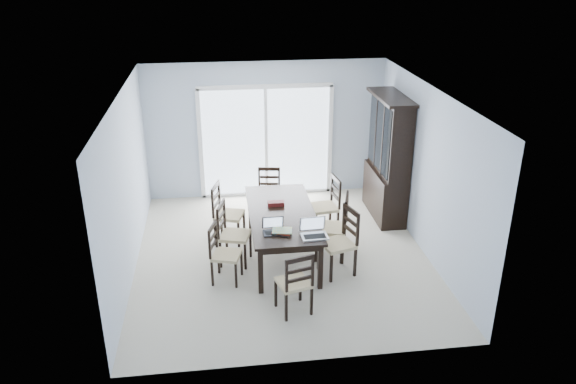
% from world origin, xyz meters
% --- Properties ---
extents(floor, '(5.00, 5.00, 0.00)m').
position_xyz_m(floor, '(0.00, 0.00, 0.00)').
color(floor, '#BEB7A3').
rests_on(floor, ground).
extents(ceiling, '(5.00, 5.00, 0.00)m').
position_xyz_m(ceiling, '(0.00, 0.00, 2.60)').
color(ceiling, white).
rests_on(ceiling, back_wall).
extents(back_wall, '(4.50, 0.02, 2.60)m').
position_xyz_m(back_wall, '(0.00, 2.50, 1.30)').
color(back_wall, '#ACBACD').
rests_on(back_wall, floor).
extents(wall_left, '(0.02, 5.00, 2.60)m').
position_xyz_m(wall_left, '(-2.25, 0.00, 1.30)').
color(wall_left, '#ACBACD').
rests_on(wall_left, floor).
extents(wall_right, '(0.02, 5.00, 2.60)m').
position_xyz_m(wall_right, '(2.25, 0.00, 1.30)').
color(wall_right, '#ACBACD').
rests_on(wall_right, floor).
extents(balcony, '(4.50, 2.00, 0.10)m').
position_xyz_m(balcony, '(0.00, 3.50, -0.05)').
color(balcony, gray).
rests_on(balcony, ground).
extents(railing, '(4.50, 0.06, 1.10)m').
position_xyz_m(railing, '(0.00, 4.50, 0.55)').
color(railing, '#99999E').
rests_on(railing, balcony).
extents(dining_table, '(1.00, 2.20, 0.75)m').
position_xyz_m(dining_table, '(0.00, 0.00, 0.67)').
color(dining_table, black).
rests_on(dining_table, floor).
extents(china_hutch, '(0.50, 1.38, 2.20)m').
position_xyz_m(china_hutch, '(2.02, 1.25, 1.07)').
color(china_hutch, black).
rests_on(china_hutch, floor).
extents(sliding_door, '(2.52, 0.05, 2.18)m').
position_xyz_m(sliding_door, '(0.00, 2.48, 1.09)').
color(sliding_door, silver).
rests_on(sliding_door, floor).
extents(chair_left_near, '(0.49, 0.48, 1.02)m').
position_xyz_m(chair_left_near, '(-0.96, -0.59, 0.54)').
color(chair_left_near, black).
rests_on(chair_left_near, floor).
extents(chair_left_mid, '(0.53, 0.52, 1.12)m').
position_xyz_m(chair_left_mid, '(-0.82, -0.08, 0.59)').
color(chair_left_mid, black).
rests_on(chair_left_mid, floor).
extents(chair_left_far, '(0.55, 0.54, 1.15)m').
position_xyz_m(chair_left_far, '(-0.88, 0.64, 0.61)').
color(chair_left_far, black).
rests_on(chair_left_far, floor).
extents(chair_right_near, '(0.56, 0.55, 1.17)m').
position_xyz_m(chair_right_near, '(0.84, -0.59, 0.62)').
color(chair_right_near, black).
rests_on(chair_right_near, floor).
extents(chair_right_mid, '(0.58, 0.57, 1.21)m').
position_xyz_m(chair_right_mid, '(0.85, -0.15, 0.64)').
color(chair_right_mid, black).
rests_on(chair_right_mid, floor).
extents(chair_right_far, '(0.49, 0.48, 1.13)m').
position_xyz_m(chair_right_far, '(0.89, 0.72, 0.60)').
color(chair_right_far, black).
rests_on(chair_right_far, floor).
extents(chair_end_near, '(0.49, 0.50, 1.06)m').
position_xyz_m(chair_end_near, '(-0.00, -1.57, 0.56)').
color(chair_end_near, black).
rests_on(chair_end_near, floor).
extents(chair_end_far, '(0.45, 0.46, 1.05)m').
position_xyz_m(chair_end_far, '(-0.05, 1.45, 0.55)').
color(chair_end_far, black).
rests_on(chair_end_far, floor).
extents(laptop_dark, '(0.31, 0.22, 0.21)m').
position_xyz_m(laptop_dark, '(-0.19, -0.67, 0.80)').
color(laptop_dark, black).
rests_on(laptop_dark, dining_table).
extents(laptop_silver, '(0.38, 0.27, 0.25)m').
position_xyz_m(laptop_silver, '(0.35, -0.86, 0.81)').
color(laptop_silver, silver).
rests_on(laptop_silver, dining_table).
extents(book_stack, '(0.31, 0.26, 0.05)m').
position_xyz_m(book_stack, '(-0.08, -0.67, 0.77)').
color(book_stack, maroon).
rests_on(book_stack, dining_table).
extents(cell_phone, '(0.13, 0.09, 0.01)m').
position_xyz_m(cell_phone, '(-0.06, -0.80, 0.76)').
color(cell_phone, black).
rests_on(cell_phone, dining_table).
extents(game_box, '(0.26, 0.13, 0.06)m').
position_xyz_m(game_box, '(-0.06, 0.27, 0.78)').
color(game_box, '#480E11').
rests_on(game_box, dining_table).
extents(hot_tub, '(2.03, 1.86, 0.95)m').
position_xyz_m(hot_tub, '(-0.50, 3.49, 0.48)').
color(hot_tub, maroon).
rests_on(hot_tub, balcony).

